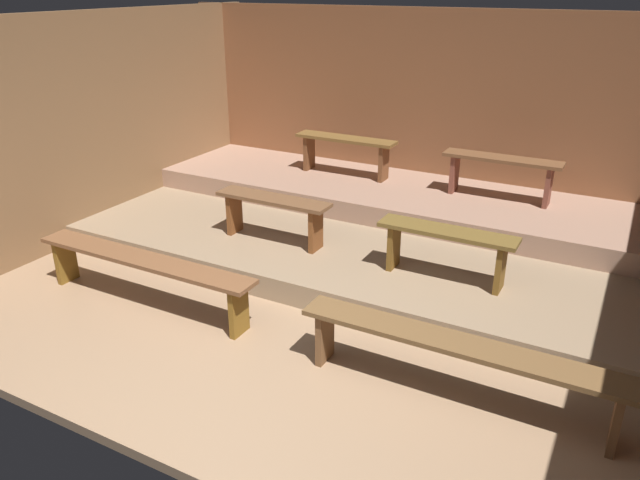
% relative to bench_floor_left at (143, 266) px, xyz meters
% --- Properties ---
extents(ground, '(6.96, 5.41, 0.08)m').
position_rel_bench_floor_left_xyz_m(ground, '(1.40, 1.28, -0.42)').
color(ground, '#9B7A5C').
extents(wall_back, '(6.96, 0.06, 2.38)m').
position_rel_bench_floor_left_xyz_m(wall_back, '(1.40, 3.62, 0.81)').
color(wall_back, brown).
rests_on(wall_back, ground).
extents(wall_left, '(0.06, 5.41, 2.38)m').
position_rel_bench_floor_left_xyz_m(wall_left, '(-1.71, 1.28, 0.81)').
color(wall_left, brown).
rests_on(wall_left, ground).
extents(platform_lower, '(6.16, 3.01, 0.23)m').
position_rel_bench_floor_left_xyz_m(platform_lower, '(1.40, 2.09, -0.26)').
color(platform_lower, '#947C5F').
rests_on(platform_lower, ground).
extents(platform_middle, '(6.16, 1.46, 0.23)m').
position_rel_bench_floor_left_xyz_m(platform_middle, '(1.40, 2.86, -0.04)').
color(platform_middle, '#A47D67').
rests_on(platform_middle, platform_lower).
extents(bench_floor_left, '(2.24, 0.27, 0.47)m').
position_rel_bench_floor_left_xyz_m(bench_floor_left, '(0.00, 0.00, 0.00)').
color(bench_floor_left, brown).
rests_on(bench_floor_left, ground).
extents(bench_floor_right, '(2.24, 0.27, 0.47)m').
position_rel_bench_floor_left_xyz_m(bench_floor_right, '(2.79, 0.00, 0.00)').
color(bench_floor_right, brown).
rests_on(bench_floor_right, ground).
extents(bench_lower_left, '(1.20, 0.27, 0.47)m').
position_rel_bench_floor_left_xyz_m(bench_lower_left, '(0.51, 1.32, 0.20)').
color(bench_lower_left, brown).
rests_on(bench_lower_left, platform_lower).
extents(bench_lower_right, '(1.20, 0.27, 0.47)m').
position_rel_bench_floor_left_xyz_m(bench_lower_right, '(2.28, 1.32, 0.20)').
color(bench_lower_right, brown).
rests_on(bench_lower_right, platform_lower).
extents(bench_middle_left, '(1.25, 0.27, 0.47)m').
position_rel_bench_floor_left_xyz_m(bench_middle_left, '(0.46, 3.03, 0.43)').
color(bench_middle_left, brown).
rests_on(bench_middle_left, platform_middle).
extents(bench_middle_right, '(1.25, 0.27, 0.47)m').
position_rel_bench_floor_left_xyz_m(bench_middle_right, '(2.33, 3.03, 0.43)').
color(bench_middle_right, brown).
rests_on(bench_middle_right, platform_middle).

